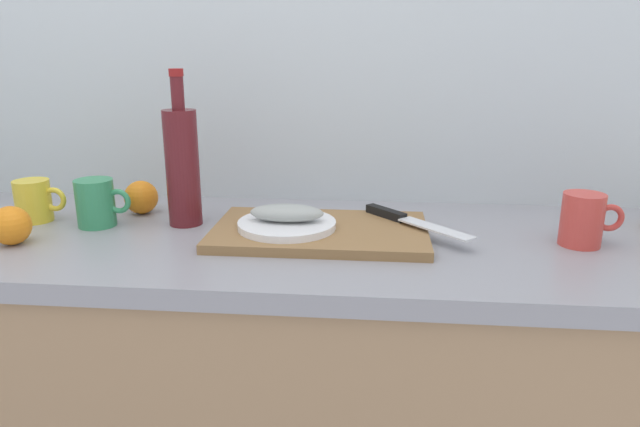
# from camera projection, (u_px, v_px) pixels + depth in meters

# --- Properties ---
(back_wall) EXTENTS (3.20, 0.05, 2.50)m
(back_wall) POSITION_uv_depth(u_px,v_px,m) (281.00, 62.00, 1.43)
(back_wall) COLOR silver
(back_wall) RESTS_ON ground_plane
(kitchen_counter) EXTENTS (2.00, 0.60, 0.90)m
(kitchen_counter) POSITION_uv_depth(u_px,v_px,m) (265.00, 415.00, 1.35)
(kitchen_counter) COLOR #9E7A56
(kitchen_counter) RESTS_ON ground_plane
(cutting_board) EXTENTS (0.45, 0.28, 0.02)m
(cutting_board) POSITION_uv_depth(u_px,v_px,m) (320.00, 232.00, 1.20)
(cutting_board) COLOR olive
(cutting_board) RESTS_ON kitchen_counter
(white_plate) EXTENTS (0.21, 0.21, 0.01)m
(white_plate) POSITION_uv_depth(u_px,v_px,m) (287.00, 225.00, 1.19)
(white_plate) COLOR white
(white_plate) RESTS_ON cutting_board
(fish_fillet) EXTENTS (0.15, 0.07, 0.04)m
(fish_fillet) POSITION_uv_depth(u_px,v_px,m) (287.00, 213.00, 1.19)
(fish_fillet) COLOR #999E99
(fish_fillet) RESTS_ON white_plate
(chef_knife) EXTENTS (0.22, 0.23, 0.02)m
(chef_knife) POSITION_uv_depth(u_px,v_px,m) (403.00, 218.00, 1.23)
(chef_knife) COLOR silver
(chef_knife) RESTS_ON cutting_board
(wine_bottle) EXTENTS (0.07, 0.07, 0.34)m
(wine_bottle) POSITION_uv_depth(u_px,v_px,m) (182.00, 165.00, 1.25)
(wine_bottle) COLOR #59191E
(wine_bottle) RESTS_ON kitchen_counter
(coffee_mug_0) EXTENTS (0.12, 0.08, 0.11)m
(coffee_mug_0) POSITION_uv_depth(u_px,v_px,m) (97.00, 203.00, 1.26)
(coffee_mug_0) COLOR #338C59
(coffee_mug_0) RESTS_ON kitchen_counter
(coffee_mug_1) EXTENTS (0.12, 0.08, 0.11)m
(coffee_mug_1) POSITION_uv_depth(u_px,v_px,m) (583.00, 220.00, 1.14)
(coffee_mug_1) COLOR #CC3F38
(coffee_mug_1) RESTS_ON kitchen_counter
(coffee_mug_2) EXTENTS (0.12, 0.08, 0.10)m
(coffee_mug_2) POSITION_uv_depth(u_px,v_px,m) (34.00, 201.00, 1.30)
(coffee_mug_2) COLOR yellow
(coffee_mug_2) RESTS_ON kitchen_counter
(orange_0) EXTENTS (0.08, 0.08, 0.08)m
(orange_0) POSITION_uv_depth(u_px,v_px,m) (141.00, 197.00, 1.36)
(orange_0) COLOR orange
(orange_0) RESTS_ON kitchen_counter
(orange_3) EXTENTS (0.08, 0.08, 0.08)m
(orange_3) POSITION_uv_depth(u_px,v_px,m) (11.00, 226.00, 1.15)
(orange_3) COLOR orange
(orange_3) RESTS_ON kitchen_counter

